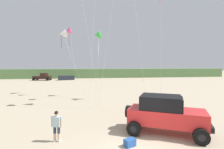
{
  "coord_description": "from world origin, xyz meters",
  "views": [
    {
      "loc": [
        -2.43,
        -7.55,
        4.08
      ],
      "look_at": [
        -0.78,
        2.97,
        3.51
      ],
      "focal_mm": 27.86,
      "sensor_mm": 36.0,
      "label": 1
    }
  ],
  "objects_px": {
    "person_watching": "(57,124)",
    "kite_white_parafoil": "(63,34)",
    "jeep": "(165,113)",
    "distant_sedan": "(66,78)",
    "kite_red_delta": "(70,32)",
    "distant_pickup": "(43,77)",
    "kite_black_sled": "(100,36)",
    "cooler_box": "(130,143)"
  },
  "relations": [
    {
      "from": "jeep",
      "to": "person_watching",
      "type": "bearing_deg",
      "value": -177.98
    },
    {
      "from": "person_watching",
      "to": "kite_red_delta",
      "type": "height_order",
      "value": "kite_red_delta"
    },
    {
      "from": "person_watching",
      "to": "kite_red_delta",
      "type": "distance_m",
      "value": 16.39
    },
    {
      "from": "person_watching",
      "to": "distant_sedan",
      "type": "relative_size",
      "value": 0.4
    },
    {
      "from": "distant_pickup",
      "to": "kite_red_delta",
      "type": "xyz_separation_m",
      "value": [
        9.41,
        -25.27,
        7.57
      ]
    },
    {
      "from": "distant_sedan",
      "to": "jeep",
      "type": "bearing_deg",
      "value": -92.92
    },
    {
      "from": "kite_white_parafoil",
      "to": "kite_red_delta",
      "type": "bearing_deg",
      "value": 87.92
    },
    {
      "from": "jeep",
      "to": "kite_white_parafoil",
      "type": "height_order",
      "value": "kite_white_parafoil"
    },
    {
      "from": "person_watching",
      "to": "kite_red_delta",
      "type": "relative_size",
      "value": 0.18
    },
    {
      "from": "kite_red_delta",
      "to": "kite_black_sled",
      "type": "bearing_deg",
      "value": -16.12
    },
    {
      "from": "distant_pickup",
      "to": "kite_black_sled",
      "type": "distance_m",
      "value": 30.29
    },
    {
      "from": "distant_sedan",
      "to": "kite_black_sled",
      "type": "bearing_deg",
      "value": -92.0
    },
    {
      "from": "distant_pickup",
      "to": "kite_black_sled",
      "type": "bearing_deg",
      "value": -63.39
    },
    {
      "from": "kite_white_parafoil",
      "to": "kite_black_sled",
      "type": "relative_size",
      "value": 0.89
    },
    {
      "from": "person_watching",
      "to": "distant_sedan",
      "type": "height_order",
      "value": "person_watching"
    },
    {
      "from": "person_watching",
      "to": "distant_pickup",
      "type": "distance_m",
      "value": 40.98
    },
    {
      "from": "distant_pickup",
      "to": "distant_sedan",
      "type": "height_order",
      "value": "distant_pickup"
    },
    {
      "from": "distant_sedan",
      "to": "kite_red_delta",
      "type": "height_order",
      "value": "kite_red_delta"
    },
    {
      "from": "jeep",
      "to": "kite_white_parafoil",
      "type": "relative_size",
      "value": 0.66
    },
    {
      "from": "jeep",
      "to": "kite_black_sled",
      "type": "xyz_separation_m",
      "value": [
        -2.81,
        13.21,
        6.64
      ]
    },
    {
      "from": "kite_white_parafoil",
      "to": "cooler_box",
      "type": "bearing_deg",
      "value": -65.33
    },
    {
      "from": "cooler_box",
      "to": "kite_black_sled",
      "type": "distance_m",
      "value": 16.45
    },
    {
      "from": "person_watching",
      "to": "kite_black_sled",
      "type": "xyz_separation_m",
      "value": [
        3.44,
        13.43,
        6.9
      ]
    },
    {
      "from": "person_watching",
      "to": "distant_sedan",
      "type": "bearing_deg",
      "value": 95.11
    },
    {
      "from": "distant_pickup",
      "to": "cooler_box",
      "type": "bearing_deg",
      "value": -71.77
    },
    {
      "from": "distant_sedan",
      "to": "kite_red_delta",
      "type": "relative_size",
      "value": 0.46
    },
    {
      "from": "cooler_box",
      "to": "distant_sedan",
      "type": "xyz_separation_m",
      "value": [
        -7.29,
        41.16,
        0.41
      ]
    },
    {
      "from": "kite_black_sled",
      "to": "jeep",
      "type": "bearing_deg",
      "value": -78.0
    },
    {
      "from": "person_watching",
      "to": "kite_black_sled",
      "type": "height_order",
      "value": "kite_black_sled"
    },
    {
      "from": "person_watching",
      "to": "cooler_box",
      "type": "bearing_deg",
      "value": -16.92
    },
    {
      "from": "cooler_box",
      "to": "kite_black_sled",
      "type": "xyz_separation_m",
      "value": [
        -0.27,
        14.56,
        7.65
      ]
    },
    {
      "from": "person_watching",
      "to": "kite_black_sled",
      "type": "relative_size",
      "value": 0.2
    },
    {
      "from": "jeep",
      "to": "kite_red_delta",
      "type": "relative_size",
      "value": 0.55
    },
    {
      "from": "cooler_box",
      "to": "kite_red_delta",
      "type": "bearing_deg",
      "value": 79.99
    },
    {
      "from": "kite_white_parafoil",
      "to": "jeep",
      "type": "bearing_deg",
      "value": -49.52
    },
    {
      "from": "cooler_box",
      "to": "kite_white_parafoil",
      "type": "distance_m",
      "value": 12.42
    },
    {
      "from": "distant_sedan",
      "to": "kite_red_delta",
      "type": "xyz_separation_m",
      "value": [
        3.23,
        -25.5,
        7.91
      ]
    },
    {
      "from": "cooler_box",
      "to": "distant_sedan",
      "type": "height_order",
      "value": "distant_sedan"
    },
    {
      "from": "kite_white_parafoil",
      "to": "distant_sedan",
      "type": "bearing_deg",
      "value": 95.38
    },
    {
      "from": "person_watching",
      "to": "kite_white_parafoil",
      "type": "xyz_separation_m",
      "value": [
        -0.58,
        8.23,
        6.19
      ]
    },
    {
      "from": "jeep",
      "to": "kite_red_delta",
      "type": "distance_m",
      "value": 17.37
    },
    {
      "from": "person_watching",
      "to": "kite_white_parafoil",
      "type": "distance_m",
      "value": 10.32
    }
  ]
}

